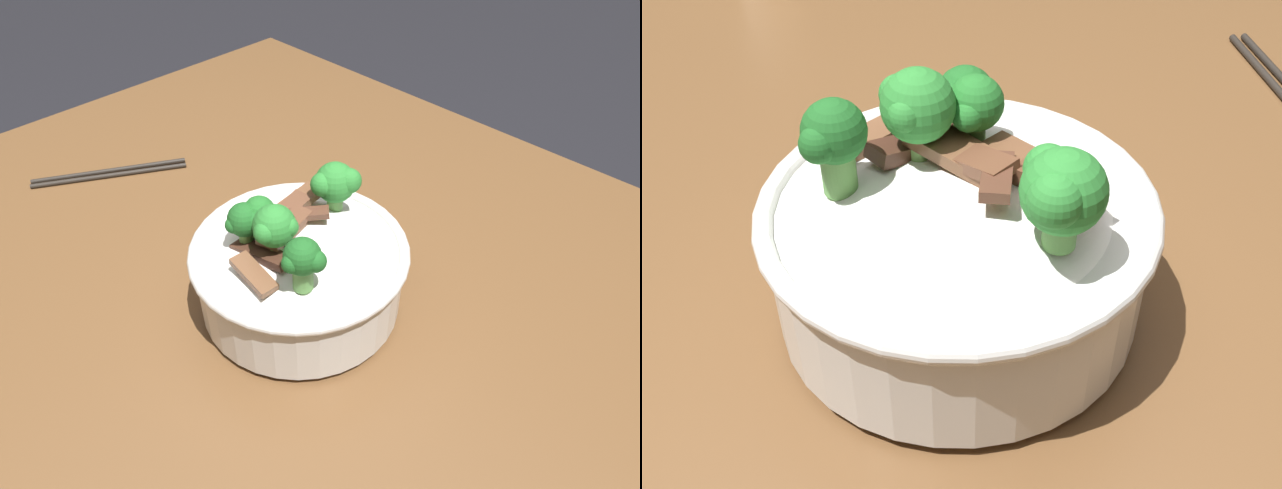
# 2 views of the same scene
# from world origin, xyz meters

# --- Properties ---
(dining_table) EXTENTS (1.25, 1.06, 0.77)m
(dining_table) POSITION_xyz_m (0.00, 0.00, 0.69)
(dining_table) COLOR brown
(dining_table) RESTS_ON ground
(rice_bowl) EXTENTS (0.24, 0.24, 0.16)m
(rice_bowl) POSITION_xyz_m (-0.11, 0.11, 0.84)
(rice_bowl) COLOR white
(rice_bowl) RESTS_ON dining_table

